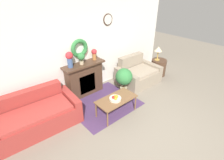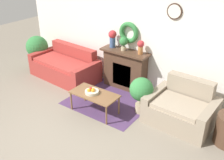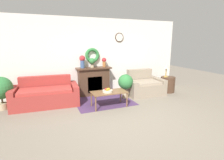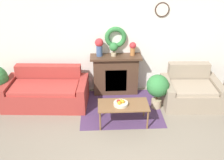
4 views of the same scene
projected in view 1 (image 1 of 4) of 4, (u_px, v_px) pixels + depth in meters
The scene contains 14 objects.
ground_plane at pixel (155, 139), 3.79m from camera, with size 16.00×16.00×0.00m, color gray.
floor_rug at pixel (102, 103), 4.95m from camera, with size 1.80×1.63×0.01m.
wall_back at pixel (82, 49), 4.93m from camera, with size 6.80×0.17×2.70m.
fireplace at pixel (84, 79), 5.14m from camera, with size 1.23×0.41×1.00m.
couch_left at pixel (36, 116), 4.01m from camera, with size 1.94×1.08×0.83m.
loveseat_right at pixel (137, 74), 5.87m from camera, with size 1.35×1.04×0.86m.
coffee_table at pixel (116, 100), 4.37m from camera, with size 1.03×0.53×0.45m.
fruit_bowl at pixel (115, 98), 4.28m from camera, with size 0.30×0.30×0.12m.
side_table_by_loveseat at pixel (158, 67), 6.35m from camera, with size 0.54×0.54×0.58m.
table_lamp at pixel (158, 50), 6.02m from camera, with size 0.26×0.26×0.49m.
vase_on_mantel_left at pixel (70, 58), 4.56m from camera, with size 0.20×0.20×0.43m.
vase_on_mantel_right at pixel (94, 54), 5.05m from camera, with size 0.16×0.16×0.33m.
potted_plant_on_mantel at pixel (81, 57), 4.76m from camera, with size 0.21×0.21×0.33m.
potted_plant_floor_by_loveseat at pixel (124, 78), 5.15m from camera, with size 0.51×0.51×0.82m.
Camera 1 is at (-2.48, -1.40, 2.98)m, focal length 28.00 mm.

